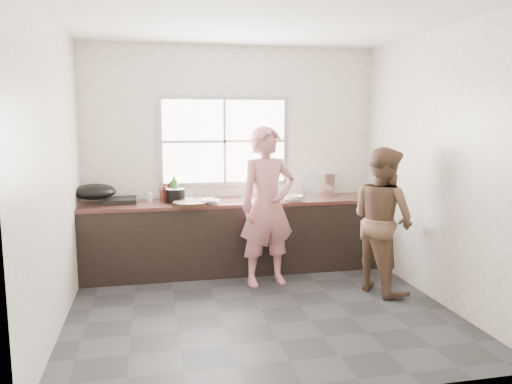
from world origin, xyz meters
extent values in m
cube|color=#2C2C2F|center=(0.00, 0.00, -0.01)|extent=(3.60, 3.20, 0.01)
cube|color=silver|center=(0.00, 0.00, 2.71)|extent=(3.60, 3.20, 0.01)
cube|color=beige|center=(0.00, 1.60, 1.35)|extent=(3.60, 0.01, 2.70)
cube|color=silver|center=(-1.80, 0.00, 1.35)|extent=(0.01, 3.20, 2.70)
cube|color=silver|center=(1.80, 0.00, 1.35)|extent=(0.01, 3.20, 2.70)
cube|color=beige|center=(0.00, -1.60, 1.35)|extent=(3.60, 0.01, 2.70)
cube|color=black|center=(0.00, 1.29, 0.41)|extent=(3.60, 0.62, 0.82)
cube|color=#3C1E18|center=(0.00, 1.29, 0.84)|extent=(3.60, 0.64, 0.04)
cube|color=silver|center=(0.35, 1.29, 0.86)|extent=(0.55, 0.45, 0.02)
cylinder|color=silver|center=(0.35, 1.49, 1.01)|extent=(0.02, 0.02, 0.30)
cube|color=#9EA0A5|center=(-0.10, 1.59, 1.55)|extent=(1.60, 0.05, 1.10)
cube|color=white|center=(-0.10, 1.57, 1.55)|extent=(1.50, 0.01, 1.00)
imported|color=#C9787C|center=(0.25, 0.74, 0.82)|extent=(0.65, 0.49, 1.63)
imported|color=brown|center=(1.39, 0.27, 0.77)|extent=(0.78, 0.89, 1.54)
cylinder|color=black|center=(-0.56, 1.08, 0.88)|extent=(0.42, 0.42, 0.04)
cube|color=silver|center=(-0.38, 1.26, 0.90)|extent=(0.20, 0.10, 0.01)
imported|color=silver|center=(-0.34, 1.08, 0.89)|extent=(0.28, 0.28, 0.05)
imported|color=silver|center=(0.64, 1.08, 0.89)|extent=(0.21, 0.21, 0.06)
imported|color=white|center=(0.47, 1.16, 0.89)|extent=(0.20, 0.20, 0.06)
cylinder|color=black|center=(-0.72, 1.30, 0.94)|extent=(0.23, 0.23, 0.16)
cylinder|color=silver|center=(-0.58, 1.52, 0.87)|extent=(0.23, 0.23, 0.02)
imported|color=#2E7727|center=(-0.72, 1.52, 1.02)|extent=(0.12, 0.12, 0.32)
imported|color=#511F14|center=(-0.84, 1.38, 0.96)|extent=(0.12, 0.12, 0.20)
imported|color=#472011|center=(-0.79, 1.52, 0.95)|extent=(0.15, 0.15, 0.19)
cylinder|color=silver|center=(-1.02, 1.44, 0.91)|extent=(0.08, 0.08, 0.10)
cube|color=black|center=(-1.35, 1.40, 0.89)|extent=(0.38, 0.38, 0.05)
ellipsoid|color=black|center=(-1.62, 1.32, 1.01)|extent=(0.49, 0.49, 0.18)
cube|color=silver|center=(1.09, 1.52, 1.00)|extent=(0.41, 0.31, 0.28)
cylinder|color=silver|center=(-1.39, 1.36, 0.87)|extent=(0.23, 0.23, 0.01)
cylinder|color=#B3B6BB|center=(-1.28, 1.47, 0.87)|extent=(0.29, 0.29, 0.01)
camera|label=1|loc=(-0.98, -4.50, 1.83)|focal=35.00mm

